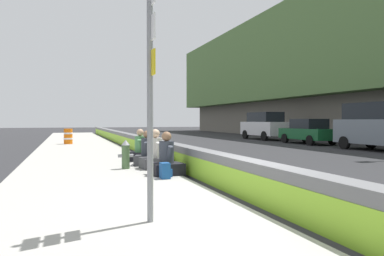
% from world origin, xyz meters
% --- Properties ---
extents(ground_plane, '(160.00, 160.00, 0.00)m').
position_xyz_m(ground_plane, '(0.00, 0.00, 0.00)').
color(ground_plane, '#2B2B2D').
rests_on(ground_plane, ground).
extents(sidewalk_strip, '(80.00, 4.40, 0.14)m').
position_xyz_m(sidewalk_strip, '(0.00, 2.65, 0.07)').
color(sidewalk_strip, '#A8A59E').
rests_on(sidewalk_strip, ground_plane).
extents(jersey_barrier, '(76.00, 0.45, 0.85)m').
position_xyz_m(jersey_barrier, '(0.00, 0.00, 0.42)').
color(jersey_barrier, slate).
rests_on(jersey_barrier, ground_plane).
extents(route_sign_post, '(0.44, 0.09, 3.60)m').
position_xyz_m(route_sign_post, '(-1.16, 2.22, 2.23)').
color(route_sign_post, gray).
rests_on(route_sign_post, sidewalk_strip).
extents(fire_hydrant, '(0.26, 0.46, 0.88)m').
position_xyz_m(fire_hydrant, '(4.93, 1.67, 0.59)').
color(fire_hydrant, '#47663D').
rests_on(fire_hydrant, sidewalk_strip).
extents(seated_person_foreground, '(0.80, 0.91, 1.17)m').
position_xyz_m(seated_person_foreground, '(3.32, 0.80, 0.51)').
color(seated_person_foreground, black).
rests_on(seated_person_foreground, sidewalk_strip).
extents(seated_person_middle, '(0.80, 0.92, 1.20)m').
position_xyz_m(seated_person_middle, '(4.73, 0.79, 0.52)').
color(seated_person_middle, '#424247').
rests_on(seated_person_middle, sidewalk_strip).
extents(seated_person_rear, '(0.91, 0.99, 1.14)m').
position_xyz_m(seated_person_rear, '(5.66, 0.85, 0.50)').
color(seated_person_rear, '#424247').
rests_on(seated_person_rear, sidewalk_strip).
extents(seated_person_far, '(0.91, 0.99, 1.16)m').
position_xyz_m(seated_person_far, '(7.01, 0.83, 0.50)').
color(seated_person_far, black).
rests_on(seated_person_far, sidewalk_strip).
extents(backpack, '(0.32, 0.28, 0.40)m').
position_xyz_m(backpack, '(2.69, 1.00, 0.33)').
color(backpack, navy).
rests_on(backpack, sidewalk_strip).
extents(construction_barrel, '(0.54, 0.54, 0.95)m').
position_xyz_m(construction_barrel, '(17.99, 3.27, 0.62)').
color(construction_barrel, orange).
rests_on(construction_barrel, sidewalk_strip).
extents(parked_car_third, '(5.10, 2.11, 2.56)m').
position_xyz_m(parked_car_third, '(8.89, -12.28, 1.35)').
color(parked_car_third, slate).
rests_on(parked_car_third, ground_plane).
extents(parked_car_fourth, '(4.51, 1.97, 1.71)m').
position_xyz_m(parked_car_fourth, '(15.13, -12.25, 0.86)').
color(parked_car_fourth, '#145128').
rests_on(parked_car_fourth, ground_plane).
extents(parked_car_midline, '(4.87, 2.20, 2.28)m').
position_xyz_m(parked_car_midline, '(21.03, -12.24, 1.18)').
color(parked_car_midline, silver).
rests_on(parked_car_midline, ground_plane).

